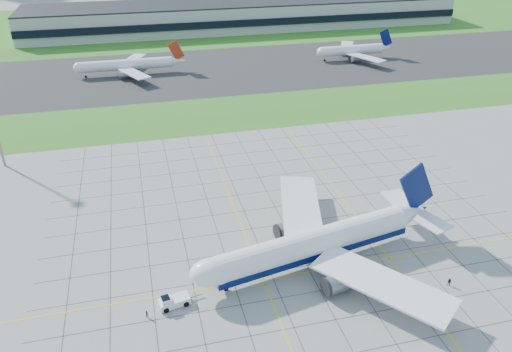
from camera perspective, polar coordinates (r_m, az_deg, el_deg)
The scene contains 12 objects.
ground at distance 106.90m, azimuth 5.82°, elevation -10.16°, with size 1400.00×1400.00×0.00m, color gray.
grass_median at distance 183.13m, azimuth -3.57°, elevation 7.16°, with size 700.00×35.00×0.04m, color #327120.
asphalt_taxiway at distance 234.57m, azimuth -6.19°, elevation 11.88°, with size 700.00×75.00×0.04m, color #383838.
grass_far at distance 340.81m, azimuth -9.11°, elevation 16.92°, with size 700.00×145.00×0.04m, color #327120.
apron_markings at distance 115.33m, azimuth 4.19°, elevation -6.81°, with size 120.00×130.00×0.03m.
terminal at distance 321.12m, azimuth -1.26°, elevation 17.99°, with size 260.00×43.00×15.80m.
airliner at distance 104.81m, azimuth 6.75°, elevation -7.69°, with size 57.35×57.57×18.22m.
pushback_tug at distance 97.97m, azimuth -9.53°, elevation -13.93°, with size 8.63×3.89×2.37m.
crew_near at distance 96.68m, azimuth -12.36°, elevation -15.16°, with size 0.60×0.39×1.63m, color black.
crew_far at distance 107.98m, azimuth 21.23°, elevation -11.26°, with size 0.87×0.68×1.79m, color black.
distant_jet_1 at distance 233.46m, azimuth -14.46°, elevation 12.22°, with size 46.17×42.66×14.08m.
distant_jet_2 at distance 255.43m, azimuth 11.02°, elevation 13.95°, with size 36.85×42.66×14.08m.
Camera 1 is at (-30.62, -77.85, 66.55)m, focal length 35.00 mm.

